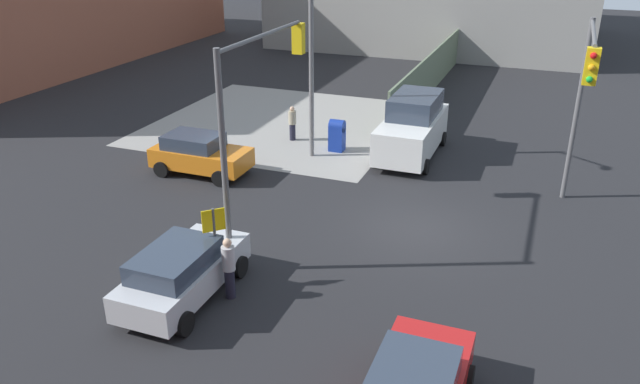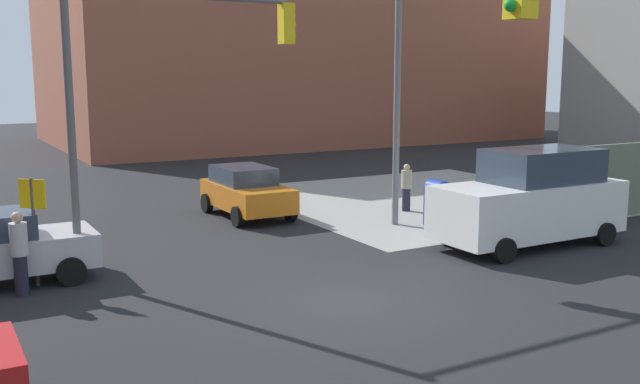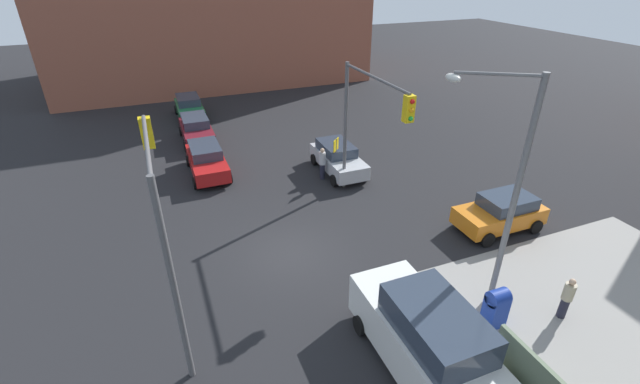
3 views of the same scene
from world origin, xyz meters
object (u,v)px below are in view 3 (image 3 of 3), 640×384
object	(u,v)px
mailbox_blue	(496,307)
coupe_green	(189,107)
traffic_signal_nw_corner	(367,115)
pedestrian_crossing	(322,163)
pedestrian_waiting	(567,298)
coupe_red	(207,160)
coupe_silver	(338,158)
coupe_orange	(501,212)
coupe_maroon	(196,129)
street_lamp_corner	(506,181)
van_white_delivery	(426,338)
traffic_signal_se_corner	(160,208)

from	to	relation	value
mailbox_blue	coupe_green	xyz separation A→B (m)	(-25.17, -6.64, 0.08)
traffic_signal_nw_corner	pedestrian_crossing	bearing A→B (deg)	-168.62
pedestrian_crossing	pedestrian_waiting	xyz separation A→B (m)	(12.60, 3.60, -0.11)
coupe_red	pedestrian_crossing	xyz separation A→B (m)	(3.00, 5.73, 0.10)
coupe_red	coupe_silver	size ratio (longest dim) A/B	1.03
coupe_orange	coupe_silver	bearing A→B (deg)	-151.80
coupe_red	pedestrian_waiting	xyz separation A→B (m)	(15.60, 9.33, -0.01)
mailbox_blue	coupe_green	distance (m)	26.03
coupe_red	coupe_green	world-z (taller)	same
coupe_silver	pedestrian_crossing	world-z (taller)	pedestrian_crossing
traffic_signal_nw_corner	coupe_maroon	size ratio (longest dim) A/B	1.47
coupe_red	street_lamp_corner	bearing A→B (deg)	28.22
street_lamp_corner	van_white_delivery	bearing A→B (deg)	-63.64
traffic_signal_nw_corner	pedestrian_crossing	xyz separation A→B (m)	(-3.48, -0.70, -3.70)
street_lamp_corner	coupe_maroon	bearing A→B (deg)	-159.03
traffic_signal_nw_corner	coupe_red	distance (m)	9.89
coupe_silver	pedestrian_crossing	size ratio (longest dim) A/B	2.39
mailbox_blue	pedestrian_waiting	world-z (taller)	pedestrian_waiting
coupe_orange	coupe_maroon	bearing A→B (deg)	-144.87
street_lamp_corner	pedestrian_crossing	size ratio (longest dim) A/B	4.44
coupe_red	coupe_silver	distance (m)	7.32
coupe_silver	mailbox_blue	bearing A→B (deg)	0.22
coupe_maroon	van_white_delivery	bearing A→B (deg)	9.80
pedestrian_crossing	traffic_signal_nw_corner	bearing A→B (deg)	167.22
street_lamp_corner	pedestrian_waiting	bearing A→B (deg)	46.88
mailbox_blue	van_white_delivery	distance (m)	3.30
coupe_orange	coupe_silver	size ratio (longest dim) A/B	0.90
street_lamp_corner	traffic_signal_nw_corner	bearing A→B (deg)	-172.34
traffic_signal_se_corner	mailbox_blue	size ratio (longest dim) A/B	4.55
traffic_signal_nw_corner	coupe_silver	world-z (taller)	traffic_signal_nw_corner
coupe_silver	street_lamp_corner	bearing A→B (deg)	2.70
mailbox_blue	van_white_delivery	size ratio (longest dim) A/B	0.26
coupe_green	pedestrian_crossing	size ratio (longest dim) A/B	2.38
street_lamp_corner	coupe_green	distance (m)	25.31
traffic_signal_se_corner	street_lamp_corner	distance (m)	10.27
traffic_signal_se_corner	coupe_green	world-z (taller)	traffic_signal_se_corner
coupe_orange	pedestrian_waiting	size ratio (longest dim) A/B	2.41
van_white_delivery	street_lamp_corner	bearing A→B (deg)	116.36
street_lamp_corner	pedestrian_waiting	world-z (taller)	street_lamp_corner
coupe_red	coupe_silver	xyz separation A→B (m)	(2.50, 6.88, -0.00)
pedestrian_waiting	street_lamp_corner	bearing A→B (deg)	17.44
coupe_orange	pedestrian_waiting	distance (m)	5.40
coupe_green	coupe_maroon	xyz separation A→B (m)	(4.99, -0.15, 0.00)
coupe_silver	coupe_maroon	size ratio (longest dim) A/B	0.98
traffic_signal_se_corner	mailbox_blue	xyz separation A→B (m)	(3.59, 9.50, -3.84)
pedestrian_waiting	coupe_red	bearing A→B (deg)	1.42
van_white_delivery	pedestrian_crossing	size ratio (longest dim) A/B	3.00
coupe_green	coupe_orange	bearing A→B (deg)	27.78
coupe_maroon	van_white_delivery	distance (m)	21.13
coupe_green	coupe_silver	distance (m)	14.28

